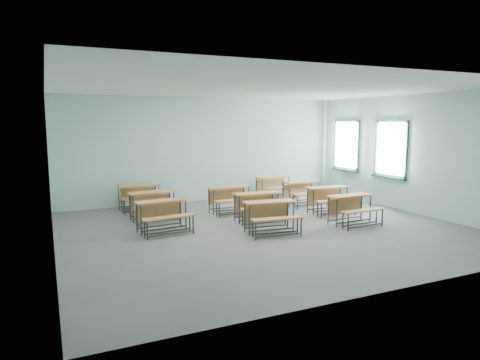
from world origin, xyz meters
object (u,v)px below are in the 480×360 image
object	(u,v)px
desk_unit_r1c2	(330,196)
desk_unit_r3c0	(140,193)
desk_unit_r1c1	(258,203)
desk_unit_r0c1	(271,212)
desk_unit_r2c1	(231,195)
desk_unit_r2c2	(303,189)
desk_unit_r0c2	(353,205)
desk_unit_r2c0	(153,201)
desk_unit_r3c2	(275,184)
desk_unit_r1c0	(163,211)

from	to	relation	value
desk_unit_r1c2	desk_unit_r3c0	size ratio (longest dim) A/B	1.00
desk_unit_r1c1	desk_unit_r3c0	bearing A→B (deg)	134.93
desk_unit_r0c1	desk_unit_r1c2	world-z (taller)	same
desk_unit_r2c1	desk_unit_r2c2	size ratio (longest dim) A/B	0.97
desk_unit_r0c2	desk_unit_r2c0	size ratio (longest dim) A/B	0.99
desk_unit_r0c1	desk_unit_r2c2	distance (m)	3.45
desk_unit_r1c2	desk_unit_r2c0	bearing A→B (deg)	168.42
desk_unit_r1c2	desk_unit_r2c0	xyz separation A→B (m)	(-4.51, 1.17, 0.00)
desk_unit_r0c2	desk_unit_r1c1	size ratio (longest dim) A/B	1.01
desk_unit_r1c2	desk_unit_r3c2	size ratio (longest dim) A/B	0.96
desk_unit_r0c1	desk_unit_r1c1	bearing A→B (deg)	83.70
desk_unit_r1c0	desk_unit_r3c0	xyz separation A→B (m)	(0.01, 2.61, 0.00)
desk_unit_r0c2	desk_unit_r3c0	world-z (taller)	same
desk_unit_r1c0	desk_unit_r2c0	distance (m)	1.26
desk_unit_r1c2	desk_unit_r3c0	xyz separation A→B (m)	(-4.58, 2.52, 0.00)
desk_unit_r3c2	desk_unit_r2c0	bearing A→B (deg)	-169.74
desk_unit_r3c0	desk_unit_r2c1	bearing A→B (deg)	-35.14
desk_unit_r2c0	desk_unit_r2c1	bearing A→B (deg)	-4.57
desk_unit_r2c1	desk_unit_r2c0	bearing A→B (deg)	178.55
desk_unit_r0c1	desk_unit_r1c2	size ratio (longest dim) A/B	1.03
desk_unit_r0c2	desk_unit_r2c0	distance (m)	4.91
desk_unit_r1c1	desk_unit_r3c0	size ratio (longest dim) A/B	0.99
desk_unit_r2c0	desk_unit_r2c2	bearing A→B (deg)	-3.09
desk_unit_r2c1	desk_unit_r1c0	bearing A→B (deg)	-151.32
desk_unit_r2c0	desk_unit_r3c2	world-z (taller)	same
desk_unit_r1c0	desk_unit_r1c2	bearing A→B (deg)	-5.39
desk_unit_r0c1	desk_unit_r1c0	xyz separation A→B (m)	(-2.15, 1.09, 0.00)
desk_unit_r2c2	desk_unit_r1c0	bearing A→B (deg)	-167.70
desk_unit_r0c1	desk_unit_r3c0	size ratio (longest dim) A/B	1.03
desk_unit_r2c1	desk_unit_r3c0	distance (m)	2.56
desk_unit_r2c0	desk_unit_r3c2	distance (m)	4.44
desk_unit_r1c0	desk_unit_r1c2	world-z (taller)	same
desk_unit_r2c1	desk_unit_r2c2	xyz separation A→B (m)	(2.39, 0.11, 0.00)
desk_unit_r0c1	desk_unit_r3c0	xyz separation A→B (m)	(-2.14, 3.70, 0.00)
desk_unit_r0c1	desk_unit_r3c0	bearing A→B (deg)	126.20
desk_unit_r1c1	desk_unit_r2c1	size ratio (longest dim) A/B	1.01
desk_unit_r3c0	desk_unit_r2c0	bearing A→B (deg)	-90.43
desk_unit_r1c1	desk_unit_r2c0	world-z (taller)	same
desk_unit_r2c0	desk_unit_r3c0	size ratio (longest dim) A/B	1.01
desk_unit_r1c2	desk_unit_r2c1	distance (m)	2.67
desk_unit_r2c0	desk_unit_r3c0	distance (m)	1.35
desk_unit_r1c2	desk_unit_r0c1	bearing A→B (deg)	-151.21
desk_unit_r1c1	desk_unit_r3c2	world-z (taller)	same
desk_unit_r3c2	desk_unit_r1c1	bearing A→B (deg)	-133.79
desk_unit_r2c1	desk_unit_r0c2	bearing A→B (deg)	-49.97
desk_unit_r2c1	desk_unit_r3c2	world-z (taller)	same
desk_unit_r0c2	desk_unit_r1c2	bearing A→B (deg)	75.35
desk_unit_r1c2	desk_unit_r3c2	distance (m)	2.54
desk_unit_r3c0	desk_unit_r1c1	bearing A→B (deg)	-50.53
desk_unit_r2c2	desk_unit_r2c0	bearing A→B (deg)	176.97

